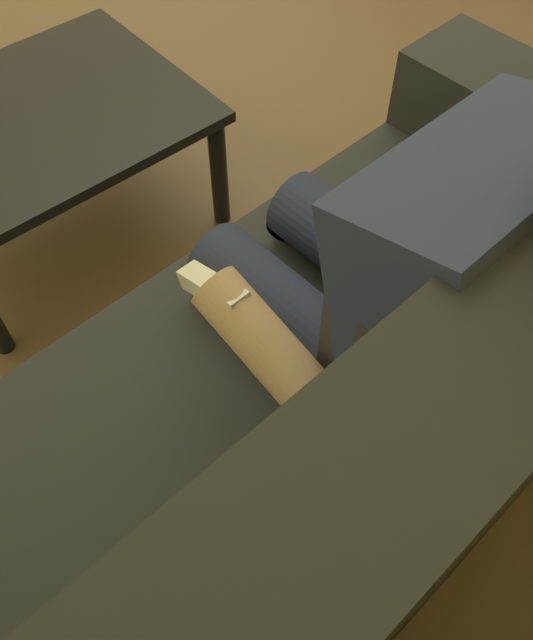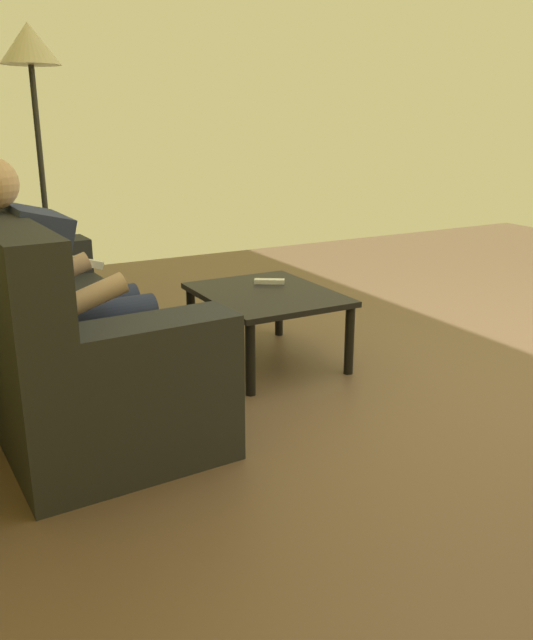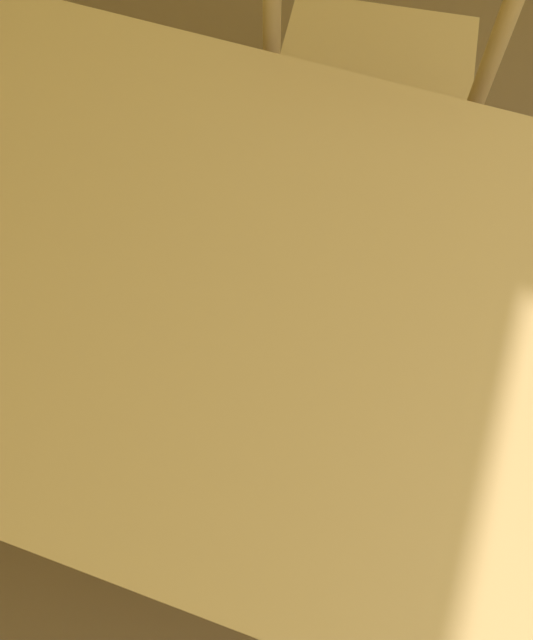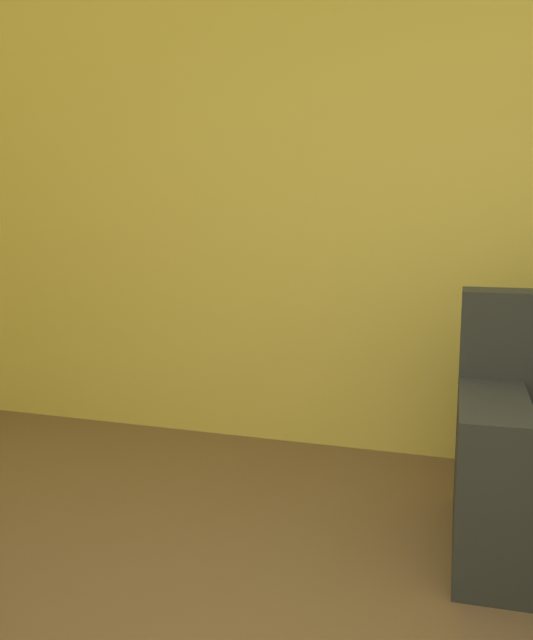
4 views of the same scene
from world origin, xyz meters
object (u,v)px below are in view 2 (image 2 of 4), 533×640
at_px(person_lounging, 61,289).
at_px(tv_remote, 269,281).
at_px(floor_lamp, 32,73).
at_px(couch, 49,330).
at_px(coffee_table, 266,301).

relative_size(person_lounging, tv_remote, 6.79).
distance_m(person_lounging, floor_lamp, 1.85).
xyz_separation_m(person_lounging, tv_remote, (0.32, -1.21, -0.18)).
bearing_deg(couch, person_lounging, -174.46).
bearing_deg(tv_remote, coffee_table, -0.90).
height_order(couch, person_lounging, person_lounging).
bearing_deg(tv_remote, person_lounging, -42.58).
relative_size(couch, coffee_table, 2.59).
height_order(coffee_table, floor_lamp, floor_lamp).
xyz_separation_m(couch, tv_remote, (0.07, -1.23, 0.08)).
xyz_separation_m(coffee_table, tv_remote, (0.16, -0.10, 0.06)).
relative_size(person_lounging, coffee_table, 1.41).
distance_m(couch, floor_lamp, 1.80).
relative_size(couch, floor_lamp, 1.15).
bearing_deg(person_lounging, couch, 5.54).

